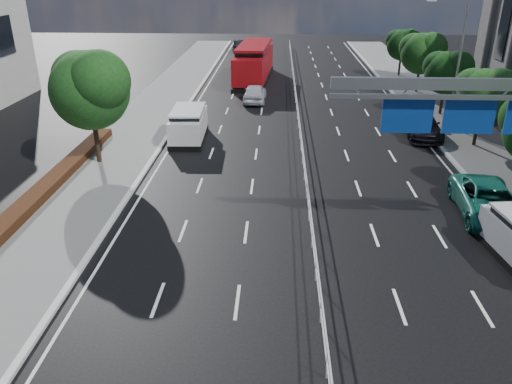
{
  "coord_description": "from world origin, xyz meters",
  "views": [
    {
      "loc": [
        -1.52,
        -9.19,
        10.68
      ],
      "look_at": [
        -2.32,
        9.01,
        2.4
      ],
      "focal_mm": 35.0,
      "sensor_mm": 36.0,
      "label": 1
    }
  ],
  "objects_px": {
    "parked_car_dark": "(421,124)",
    "near_car_dark": "(241,46)",
    "overhead_gantry": "(491,110)",
    "parked_car_teal": "(489,202)",
    "white_minivan": "(188,125)",
    "near_car_silver": "(255,93)",
    "red_bus": "(254,61)"
  },
  "relations": [
    {
      "from": "parked_car_dark",
      "to": "near_car_dark",
      "type": "bearing_deg",
      "value": 114.13
    },
    {
      "from": "overhead_gantry",
      "to": "parked_car_teal",
      "type": "height_order",
      "value": "overhead_gantry"
    },
    {
      "from": "overhead_gantry",
      "to": "white_minivan",
      "type": "xyz_separation_m",
      "value": [
        -14.17,
        12.57,
        -4.56
      ]
    },
    {
      "from": "white_minivan",
      "to": "parked_car_teal",
      "type": "height_order",
      "value": "white_minivan"
    },
    {
      "from": "near_car_silver",
      "to": "parked_car_teal",
      "type": "bearing_deg",
      "value": 121.0
    },
    {
      "from": "red_bus",
      "to": "parked_car_dark",
      "type": "relative_size",
      "value": 2.26
    },
    {
      "from": "white_minivan",
      "to": "red_bus",
      "type": "height_order",
      "value": "red_bus"
    },
    {
      "from": "near_car_dark",
      "to": "overhead_gantry",
      "type": "bearing_deg",
      "value": 108.06
    },
    {
      "from": "white_minivan",
      "to": "near_car_dark",
      "type": "relative_size",
      "value": 1.03
    },
    {
      "from": "near_car_silver",
      "to": "near_car_dark",
      "type": "bearing_deg",
      "value": -81.72
    },
    {
      "from": "parked_car_teal",
      "to": "overhead_gantry",
      "type": "bearing_deg",
      "value": -124.49
    },
    {
      "from": "parked_car_teal",
      "to": "parked_car_dark",
      "type": "distance_m",
      "value": 12.21
    },
    {
      "from": "near_car_dark",
      "to": "white_minivan",
      "type": "bearing_deg",
      "value": 91.99
    },
    {
      "from": "overhead_gantry",
      "to": "red_bus",
      "type": "distance_m",
      "value": 33.82
    },
    {
      "from": "near_car_silver",
      "to": "near_car_dark",
      "type": "distance_m",
      "value": 27.57
    },
    {
      "from": "near_car_silver",
      "to": "parked_car_teal",
      "type": "relative_size",
      "value": 0.81
    },
    {
      "from": "overhead_gantry",
      "to": "parked_car_dark",
      "type": "distance_m",
      "value": 15.03
    },
    {
      "from": "white_minivan",
      "to": "red_bus",
      "type": "distance_m",
      "value": 19.62
    },
    {
      "from": "red_bus",
      "to": "near_car_silver",
      "type": "relative_size",
      "value": 2.73
    },
    {
      "from": "near_car_silver",
      "to": "parked_car_dark",
      "type": "relative_size",
      "value": 0.83
    },
    {
      "from": "near_car_dark",
      "to": "parked_car_dark",
      "type": "xyz_separation_m",
      "value": [
        14.91,
        -36.26,
        0.0
      ]
    },
    {
      "from": "overhead_gantry",
      "to": "near_car_dark",
      "type": "xyz_separation_m",
      "value": [
        -13.35,
        50.41,
        -4.81
      ]
    },
    {
      "from": "white_minivan",
      "to": "near_car_silver",
      "type": "distance_m",
      "value": 11.17
    },
    {
      "from": "parked_car_dark",
      "to": "overhead_gantry",
      "type": "bearing_deg",
      "value": -94.52
    },
    {
      "from": "white_minivan",
      "to": "parked_car_teal",
      "type": "bearing_deg",
      "value": -36.13
    },
    {
      "from": "red_bus",
      "to": "parked_car_dark",
      "type": "xyz_separation_m",
      "value": [
        12.27,
        -17.71,
        -1.1
      ]
    },
    {
      "from": "parked_car_teal",
      "to": "parked_car_dark",
      "type": "bearing_deg",
      "value": 94.2
    },
    {
      "from": "parked_car_teal",
      "to": "red_bus",
      "type": "bearing_deg",
      "value": 116.5
    },
    {
      "from": "near_car_silver",
      "to": "parked_car_dark",
      "type": "distance_m",
      "value": 14.75
    },
    {
      "from": "red_bus",
      "to": "parked_car_dark",
      "type": "height_order",
      "value": "red_bus"
    },
    {
      "from": "white_minivan",
      "to": "near_car_dark",
      "type": "distance_m",
      "value": 37.85
    },
    {
      "from": "overhead_gantry",
      "to": "near_car_dark",
      "type": "height_order",
      "value": "overhead_gantry"
    }
  ]
}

